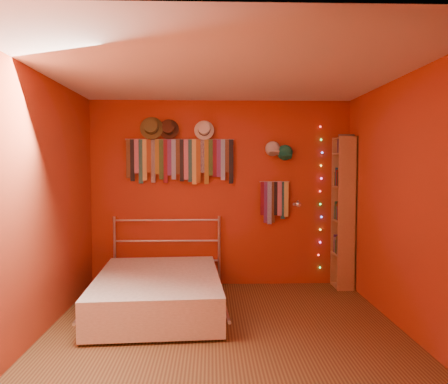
{
  "coord_description": "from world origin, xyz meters",
  "views": [
    {
      "loc": [
        -0.13,
        -4.16,
        1.61
      ],
      "look_at": [
        0.02,
        0.9,
        1.32
      ],
      "focal_mm": 35.0,
      "sensor_mm": 36.0,
      "label": 1
    }
  ],
  "objects": [
    {
      "name": "reading_lamp",
      "position": [
        1.0,
        1.5,
        1.12
      ],
      "size": [
        0.08,
        0.33,
        0.1
      ],
      "color": "silver",
      "rests_on": "back_wall"
    },
    {
      "name": "bookshelf",
      "position": [
        1.66,
        1.53,
        1.02
      ],
      "size": [
        0.25,
        0.34,
        2.0
      ],
      "color": "#A56C4A",
      "rests_on": "ground"
    },
    {
      "name": "small_tie_rack",
      "position": [
        0.72,
        1.69,
        1.16
      ],
      "size": [
        0.4,
        0.03,
        0.58
      ],
      "color": "silver",
      "rests_on": "back_wall"
    },
    {
      "name": "fedora_olive",
      "position": [
        -0.92,
        1.65,
        2.13
      ],
      "size": [
        0.31,
        0.17,
        0.3
      ],
      "rotation": [
        1.36,
        0.0,
        0.0
      ],
      "color": "brown",
      "rests_on": "back_wall"
    },
    {
      "name": "bed",
      "position": [
        -0.72,
        0.66,
        0.22
      ],
      "size": [
        1.55,
        2.0,
        0.95
      ],
      "rotation": [
        0.0,
        0.0,
        0.06
      ],
      "color": "silver",
      "rests_on": "ground"
    },
    {
      "name": "back_wall",
      "position": [
        0.0,
        1.75,
        1.25
      ],
      "size": [
        3.5,
        0.02,
        2.5
      ],
      "primitive_type": "cube",
      "color": "#AD2C1C",
      "rests_on": "ground"
    },
    {
      "name": "fedora_brown",
      "position": [
        -0.69,
        1.66,
        2.12
      ],
      "size": [
        0.27,
        0.15,
        0.27
      ],
      "rotation": [
        1.36,
        0.0,
        0.0
      ],
      "color": "#402317",
      "rests_on": "back_wall"
    },
    {
      "name": "right_wall",
      "position": [
        1.75,
        0.0,
        1.25
      ],
      "size": [
        0.02,
        3.5,
        2.5
      ],
      "primitive_type": "cube",
      "color": "#AD2C1C",
      "rests_on": "ground"
    },
    {
      "name": "ground",
      "position": [
        0.0,
        0.0,
        0.0
      ],
      "size": [
        3.5,
        3.5,
        0.0
      ],
      "primitive_type": "plane",
      "color": "#502F1B",
      "rests_on": "ground"
    },
    {
      "name": "left_wall",
      "position": [
        -1.75,
        0.0,
        1.25
      ],
      "size": [
        0.02,
        3.5,
        2.5
      ],
      "primitive_type": "cube",
      "color": "#AD2C1C",
      "rests_on": "ground"
    },
    {
      "name": "fedora_white",
      "position": [
        -0.22,
        1.66,
        2.1
      ],
      "size": [
        0.26,
        0.14,
        0.26
      ],
      "rotation": [
        1.36,
        0.0,
        0.0
      ],
      "color": "white",
      "rests_on": "back_wall"
    },
    {
      "name": "ceiling",
      "position": [
        0.0,
        0.0,
        2.5
      ],
      "size": [
        3.5,
        3.5,
        0.02
      ],
      "primitive_type": "cube",
      "color": "white",
      "rests_on": "back_wall"
    },
    {
      "name": "cap_green",
      "position": [
        0.86,
        1.7,
        1.8
      ],
      "size": [
        0.19,
        0.24,
        0.19
      ],
      "color": "#1A7957",
      "rests_on": "back_wall"
    },
    {
      "name": "fairy_lights",
      "position": [
        1.36,
        1.71,
        1.19
      ],
      "size": [
        0.06,
        0.02,
        1.95
      ],
      "color": "#FF3333",
      "rests_on": "back_wall"
    },
    {
      "name": "tie_rack",
      "position": [
        -0.55,
        1.68,
        1.72
      ],
      "size": [
        1.45,
        0.03,
        0.61
      ],
      "color": "silver",
      "rests_on": "back_wall"
    },
    {
      "name": "cap_white",
      "position": [
        0.7,
        1.7,
        1.85
      ],
      "size": [
        0.19,
        0.24,
        0.19
      ],
      "color": "beige",
      "rests_on": "back_wall"
    }
  ]
}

